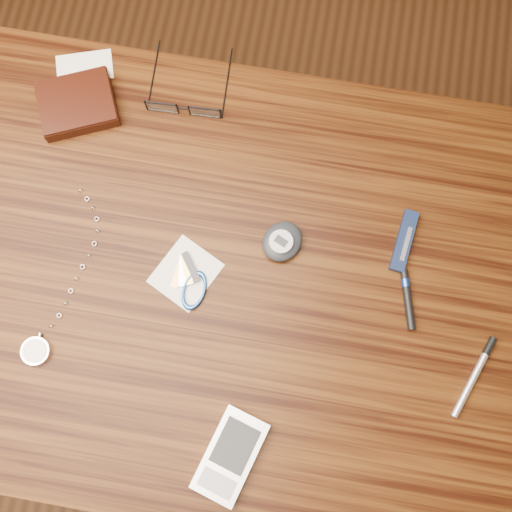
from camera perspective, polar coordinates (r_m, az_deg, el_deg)
The scene contains 11 objects.
ground at distance 1.59m, azimuth -2.31°, elevation -7.11°, with size 3.80×3.80×0.00m, color #472814.
desk at distance 0.95m, azimuth -3.84°, elevation -3.10°, with size 1.00×0.70×0.75m.
wallet_and_card at distance 0.97m, azimuth -17.43°, elevation 14.37°, with size 0.15×0.18×0.03m.
eyeglasses at distance 0.93m, azimuth -7.18°, elevation 14.68°, with size 0.13×0.13×0.03m.
pocket_watch at distance 0.88m, azimuth -20.94°, elevation -8.35°, with size 0.07×0.27×0.01m.
pda_phone at distance 0.83m, azimuth -2.58°, elevation -19.30°, with size 0.10×0.13×0.02m.
pedometer at distance 0.85m, azimuth 2.62°, elevation 1.47°, with size 0.08×0.08×0.03m.
notepad_keys at distance 0.85m, azimuth -6.62°, elevation -2.55°, with size 0.11×0.11×0.01m.
pocket_knife at distance 0.88m, azimuth 14.58°, elevation 1.45°, with size 0.03×0.10×0.01m.
silver_pen at distance 0.88m, azimuth 21.24°, elevation -10.63°, with size 0.06×0.12×0.01m.
black_blue_pen at distance 0.86m, azimuth 14.91°, elevation -4.01°, with size 0.03×0.09×0.01m.
Camera 1 is at (0.09, -0.15, 1.58)m, focal length 40.00 mm.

